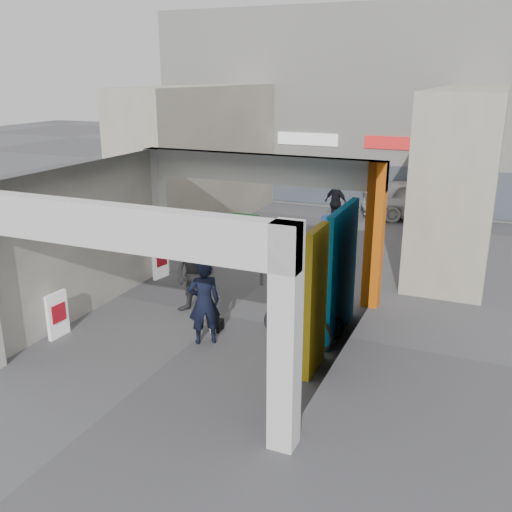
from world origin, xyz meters
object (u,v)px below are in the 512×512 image
at_px(produce_stand, 243,228).
at_px(bicycle_rear, 303,316).
at_px(man_elderly, 295,283).
at_px(cafe_set, 253,238).
at_px(border_collie, 215,321).
at_px(bicycle_front, 299,317).
at_px(man_with_dog, 204,302).
at_px(white_van, 421,199).
at_px(man_crates, 336,203).
at_px(man_back_turned, 193,276).

distance_m(produce_stand, bicycle_rear, 8.13).
height_order(man_elderly, bicycle_rear, man_elderly).
bearing_deg(man_elderly, bicycle_rear, -70.60).
xyz_separation_m(cafe_set, border_collie, (1.77, -6.15, -0.07)).
distance_m(produce_stand, bicycle_front, 8.14).
relative_size(man_elderly, bicycle_front, 0.89).
xyz_separation_m(man_elderly, bicycle_rear, (0.53, -0.94, -0.35)).
distance_m(man_with_dog, white_van, 13.16).
height_order(man_crates, bicycle_front, man_crates).
bearing_deg(bicycle_front, man_elderly, 49.36).
bearing_deg(man_elderly, border_collie, -145.09).
distance_m(border_collie, man_with_dog, 0.87).
bearing_deg(bicycle_rear, man_crates, 2.88).
bearing_deg(man_elderly, white_van, 73.31).
distance_m(man_elderly, bicycle_front, 1.16).
height_order(bicycle_front, bicycle_rear, bicycle_rear).
bearing_deg(bicycle_front, white_van, 21.08).
bearing_deg(white_van, man_with_dog, 149.41).
relative_size(man_with_dog, man_back_turned, 0.95).
distance_m(man_with_dog, bicycle_front, 2.02).
bearing_deg(white_van, man_crates, 111.44).
bearing_deg(border_collie, bicycle_rear, 8.46).
bearing_deg(border_collie, white_van, 74.31).
bearing_deg(produce_stand, bicycle_rear, -73.83).
bearing_deg(bicycle_rear, man_elderly, 20.52).
height_order(cafe_set, man_elderly, man_elderly).
relative_size(border_collie, man_elderly, 0.35).
xyz_separation_m(man_back_turned, man_crates, (0.77, 9.33, -0.10)).
height_order(produce_stand, man_elderly, man_elderly).
relative_size(cafe_set, man_back_turned, 0.76).
height_order(produce_stand, border_collie, produce_stand).
relative_size(cafe_set, produce_stand, 1.27).
bearing_deg(man_crates, cafe_set, 89.37).
relative_size(man_back_turned, white_van, 0.43).
height_order(produce_stand, white_van, white_van).
relative_size(man_with_dog, white_van, 0.41).
xyz_separation_m(man_back_turned, white_van, (3.52, 11.69, -0.19)).
distance_m(man_back_turned, man_elderly, 2.34).
xyz_separation_m(bicycle_rear, white_van, (0.76, 11.93, 0.24)).
height_order(cafe_set, man_with_dog, man_with_dog).
bearing_deg(man_crates, man_elderly, 122.48).
xyz_separation_m(border_collie, white_van, (2.65, 12.34, 0.52)).
height_order(produce_stand, man_with_dog, man_with_dog).
xyz_separation_m(border_collie, man_elderly, (1.35, 1.35, 0.62)).
xyz_separation_m(man_with_dog, bicycle_front, (1.76, 0.90, -0.40)).
xyz_separation_m(cafe_set, white_van, (4.42, 6.19, 0.45)).
relative_size(cafe_set, bicycle_front, 0.75).
relative_size(man_back_turned, bicycle_front, 0.99).
xyz_separation_m(cafe_set, produce_stand, (-0.85, 1.02, -0.01)).
height_order(border_collie, white_van, white_van).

